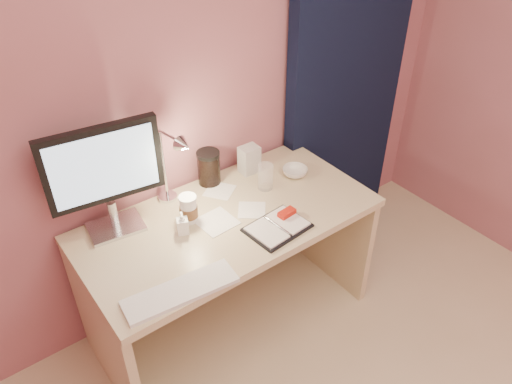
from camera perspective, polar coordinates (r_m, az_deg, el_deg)
room at (r=2.88m, az=9.16°, el=13.93°), size 3.50×3.50×3.50m
desk at (r=2.54m, az=-3.98°, el=-6.00°), size 1.40×0.70×0.73m
monitor at (r=2.18m, az=-16.96°, el=2.30°), size 0.49×0.20×0.53m
keyboard at (r=2.01m, az=-8.60°, el=-11.14°), size 0.47×0.18×0.02m
planner at (r=2.28m, az=2.55°, el=-3.90°), size 0.29×0.23×0.04m
paper_a at (r=2.32m, az=-4.53°, el=-3.41°), size 0.17×0.17×0.00m
paper_b at (r=2.38m, az=-0.48°, el=-2.07°), size 0.18×0.18×0.00m
paper_c at (r=2.51m, az=-4.17°, el=0.16°), size 0.19×0.19×0.00m
coffee_cup at (r=2.30m, az=-7.72°, el=-1.98°), size 0.08×0.08×0.14m
clear_cup at (r=2.49m, az=1.09°, el=1.76°), size 0.08×0.08×0.13m
bowl at (r=2.62m, az=4.47°, el=2.33°), size 0.14×0.14×0.04m
lotion_bottle at (r=2.24m, az=-8.42°, el=-3.51°), size 0.07×0.07×0.11m
dark_jar at (r=2.53m, az=-5.40°, el=2.62°), size 0.11×0.11×0.16m
product_box at (r=2.61m, az=-0.77°, el=3.73°), size 0.10×0.08×0.15m
desk_lamp at (r=2.27m, az=-9.94°, el=3.02°), size 0.12×0.25×0.40m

